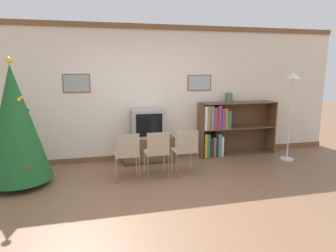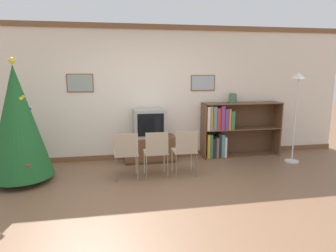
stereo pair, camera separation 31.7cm
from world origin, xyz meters
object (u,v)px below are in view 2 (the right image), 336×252
at_px(standing_lamp, 297,94).
at_px(tv_console, 150,149).
at_px(folding_chair_left, 126,153).
at_px(television, 149,123).
at_px(folding_chair_right, 185,150).
at_px(bookshelf, 227,130).
at_px(vase, 233,98).
at_px(folding_chair_center, 156,151).
at_px(christmas_tree, 18,122).

bearing_deg(standing_lamp, tv_console, 168.54).
distance_m(tv_console, folding_chair_left, 1.10).
distance_m(television, standing_lamp, 2.92).
bearing_deg(standing_lamp, folding_chair_right, -170.65).
relative_size(television, standing_lamp, 0.35).
bearing_deg(bookshelf, vase, 17.40).
height_order(folding_chair_left, folding_chair_center, same).
bearing_deg(tv_console, christmas_tree, -162.06).
distance_m(folding_chair_left, standing_lamp, 3.45).
distance_m(bookshelf, standing_lamp, 1.54).
bearing_deg(television, bookshelf, 1.80).
relative_size(tv_console, standing_lamp, 0.57).
height_order(folding_chair_right, vase, vase).
bearing_deg(bookshelf, folding_chair_right, -138.84).
xyz_separation_m(folding_chair_right, bookshelf, (1.14, 1.00, 0.10)).
relative_size(television, vase, 3.07).
relative_size(vase, standing_lamp, 0.11).
bearing_deg(folding_chair_right, vase, 39.37).
height_order(bookshelf, vase, vase).
xyz_separation_m(folding_chair_center, standing_lamp, (2.81, 0.38, 0.89)).
height_order(christmas_tree, bookshelf, christmas_tree).
distance_m(vase, standing_lamp, 1.23).
distance_m(christmas_tree, folding_chair_left, 1.80).
height_order(tv_console, bookshelf, bookshelf).
bearing_deg(television, folding_chair_left, -118.15).
bearing_deg(bookshelf, christmas_tree, -168.78).
distance_m(folding_chair_center, folding_chair_right, 0.51).
distance_m(christmas_tree, folding_chair_center, 2.29).
relative_size(folding_chair_center, bookshelf, 0.49).
distance_m(folding_chair_right, bookshelf, 1.52).
relative_size(christmas_tree, bookshelf, 1.20).
relative_size(folding_chair_left, folding_chair_right, 1.00).
xyz_separation_m(vase, standing_lamp, (1.04, -0.66, 0.12)).
xyz_separation_m(folding_chair_left, standing_lamp, (3.31, 0.38, 0.89)).
xyz_separation_m(christmas_tree, bookshelf, (3.86, 0.77, -0.43)).
bearing_deg(standing_lamp, vase, 147.73).
xyz_separation_m(christmas_tree, folding_chair_right, (2.72, -0.23, -0.53)).
xyz_separation_m(christmas_tree, television, (2.21, 0.71, -0.22)).
bearing_deg(folding_chair_center, bookshelf, 31.20).
relative_size(folding_chair_center, folding_chair_right, 1.00).
bearing_deg(standing_lamp, folding_chair_left, -173.48).
bearing_deg(television, tv_console, 90.00).
bearing_deg(christmas_tree, folding_chair_left, -7.74).
distance_m(folding_chair_left, folding_chair_right, 1.01).
bearing_deg(vase, bookshelf, -162.60).
xyz_separation_m(tv_console, folding_chair_right, (0.51, -0.95, 0.22)).
xyz_separation_m(christmas_tree, folding_chair_center, (2.21, -0.23, -0.53)).
bearing_deg(folding_chair_left, standing_lamp, 6.52).
relative_size(christmas_tree, television, 3.27).
height_order(folding_chair_center, folding_chair_right, same).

